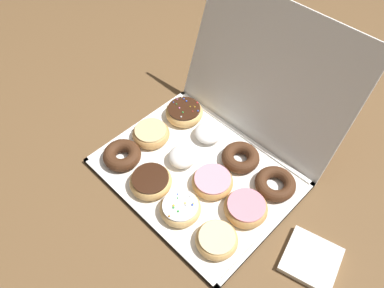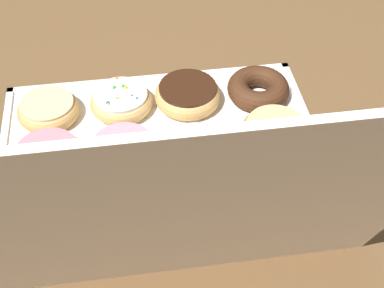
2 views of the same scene
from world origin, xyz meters
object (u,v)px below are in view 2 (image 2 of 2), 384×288
object	(u,v)px
sprinkle_donut_2	(121,101)
chocolate_cake_ring_donut_10	(128,209)
donut_box	(162,157)
sprinkle_donut_8	(292,195)
powdered_filled_donut_9	(216,200)
glazed_ring_donut_4	(275,132)
pink_frosted_donut_6	(124,152)
chocolate_cake_ring_donut_11	(40,219)
pink_frosted_donut_7	(48,156)
chocolate_frosted_donut_1	(188,95)
glazed_ring_donut_3	(48,109)
powdered_filled_donut_5	(197,142)
chocolate_cake_ring_donut_0	(258,89)

from	to	relation	value
sprinkle_donut_2	chocolate_cake_ring_donut_10	world-z (taller)	sprinkle_donut_2
donut_box	sprinkle_donut_2	distance (m)	0.14
sprinkle_donut_8	powdered_filled_donut_9	world-z (taller)	sprinkle_donut_8
glazed_ring_donut_4	pink_frosted_donut_6	distance (m)	0.25
chocolate_cake_ring_donut_10	chocolate_cake_ring_donut_11	xyz separation A→B (m)	(0.13, -0.00, -0.00)
pink_frosted_donut_6	pink_frosted_donut_7	bearing A→B (deg)	-3.16
chocolate_frosted_donut_1	glazed_ring_donut_3	world-z (taller)	chocolate_frosted_donut_1
chocolate_frosted_donut_1	powdered_filled_donut_5	bearing A→B (deg)	88.90
sprinkle_donut_2	pink_frosted_donut_6	bearing A→B (deg)	88.76
pink_frosted_donut_7	chocolate_cake_ring_donut_11	distance (m)	0.12
sprinkle_donut_8	chocolate_cake_ring_donut_11	xyz separation A→B (m)	(0.37, -0.01, -0.00)
chocolate_cake_ring_donut_0	chocolate_cake_ring_donut_11	xyz separation A→B (m)	(0.38, 0.24, -0.00)
pink_frosted_donut_6	donut_box	bearing A→B (deg)	-177.77
pink_frosted_donut_7	powdered_filled_donut_9	xyz separation A→B (m)	(-0.25, 0.13, -0.00)
sprinkle_donut_2	donut_box	bearing A→B (deg)	115.92
sprinkle_donut_8	pink_frosted_donut_6	bearing A→B (deg)	-27.49
donut_box	sprinkle_donut_2	size ratio (longest dim) A/B	4.85
sprinkle_donut_2	chocolate_cake_ring_donut_10	xyz separation A→B (m)	(0.00, 0.24, -0.00)
pink_frosted_donut_6	pink_frosted_donut_7	size ratio (longest dim) A/B	0.99
donut_box	pink_frosted_donut_7	size ratio (longest dim) A/B	4.56
chocolate_frosted_donut_1	powdered_filled_donut_9	size ratio (longest dim) A/B	1.35
chocolate_frosted_donut_1	glazed_ring_donut_3	size ratio (longest dim) A/B	1.10
glazed_ring_donut_3	chocolate_cake_ring_donut_11	xyz separation A→B (m)	(0.00, 0.24, -0.00)
sprinkle_donut_8	chocolate_cake_ring_donut_0	bearing A→B (deg)	-91.30
donut_box	glazed_ring_donut_3	world-z (taller)	glazed_ring_donut_3
glazed_ring_donut_3	pink_frosted_donut_6	xyz separation A→B (m)	(-0.12, 0.12, -0.00)
glazed_ring_donut_3	chocolate_cake_ring_donut_10	xyz separation A→B (m)	(-0.12, 0.24, -0.00)
donut_box	powdered_filled_donut_5	distance (m)	0.06
sprinkle_donut_8	chocolate_cake_ring_donut_10	xyz separation A→B (m)	(0.25, -0.01, -0.00)
pink_frosted_donut_6	chocolate_cake_ring_donut_10	distance (m)	0.12
chocolate_cake_ring_donut_0	powdered_filled_donut_9	bearing A→B (deg)	63.54
chocolate_cake_ring_donut_0	powdered_filled_donut_9	xyz separation A→B (m)	(0.12, 0.24, 0.00)
powdered_filled_donut_5	chocolate_cake_ring_donut_10	bearing A→B (deg)	44.66
pink_frosted_donut_7	chocolate_cake_ring_donut_11	xyz separation A→B (m)	(0.01, 0.12, -0.00)
chocolate_frosted_donut_1	pink_frosted_donut_6	size ratio (longest dim) A/B	1.02
pink_frosted_donut_7	powdered_filled_donut_9	size ratio (longest dim) A/B	1.33
chocolate_cake_ring_donut_10	pink_frosted_donut_7	bearing A→B (deg)	-46.16
chocolate_cake_ring_donut_0	glazed_ring_donut_3	size ratio (longest dim) A/B	1.04
chocolate_cake_ring_donut_0	chocolate_frosted_donut_1	world-z (taller)	same
sprinkle_donut_8	chocolate_cake_ring_donut_10	world-z (taller)	sprinkle_donut_8
donut_box	glazed_ring_donut_3	bearing A→B (deg)	-32.53
pink_frosted_donut_6	pink_frosted_donut_7	world-z (taller)	pink_frosted_donut_7
sprinkle_donut_2	powdered_filled_donut_5	size ratio (longest dim) A/B	1.32
chocolate_cake_ring_donut_0	chocolate_cake_ring_donut_11	world-z (taller)	chocolate_cake_ring_donut_0
powdered_filled_donut_5	chocolate_cake_ring_donut_11	size ratio (longest dim) A/B	0.73
chocolate_frosted_donut_1	powdered_filled_donut_5	world-z (taller)	powdered_filled_donut_5
sprinkle_donut_8	chocolate_cake_ring_donut_11	world-z (taller)	sprinkle_donut_8
chocolate_cake_ring_donut_0	chocolate_frosted_donut_1	size ratio (longest dim) A/B	0.95
donut_box	chocolate_cake_ring_donut_11	distance (m)	0.22
pink_frosted_donut_6	chocolate_cake_ring_donut_11	size ratio (longest dim) A/B	1.02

